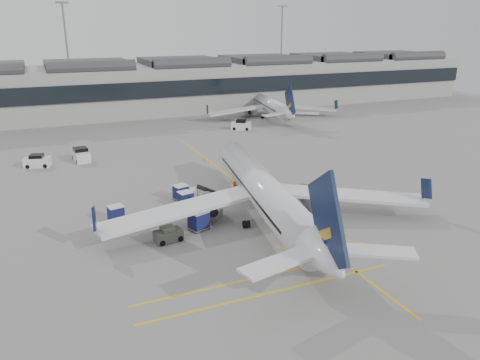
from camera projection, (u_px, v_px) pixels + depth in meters
name	position (u px, v px, depth m)	size (l,w,h in m)	color
ground	(199.00, 235.00, 47.13)	(220.00, 220.00, 0.00)	gray
terminal	(99.00, 88.00, 107.85)	(200.00, 20.45, 12.40)	#9E9E99
light_masts	(81.00, 48.00, 116.85)	(113.00, 0.60, 25.45)	slate
apron_markings	(248.00, 191.00, 59.60)	(0.25, 60.00, 0.01)	gold
airliner_main	(264.00, 192.00, 50.03)	(35.28, 38.84, 10.39)	silver
airliner_far	(270.00, 105.00, 106.64)	(30.36, 33.44, 8.96)	silver
belt_loader	(202.00, 197.00, 55.92)	(4.94, 3.16, 1.97)	silver
baggage_cart_a	(181.00, 192.00, 56.35)	(2.03, 1.81, 1.81)	gray
baggage_cart_b	(199.00, 220.00, 47.97)	(2.36, 2.16, 2.03)	gray
baggage_cart_c	(186.00, 198.00, 54.31)	(1.88, 1.64, 1.76)	gray
baggage_cart_d	(116.00, 213.00, 50.07)	(1.88, 1.65, 1.76)	gray
ramp_agent_a	(235.00, 189.00, 57.45)	(0.70, 0.46, 1.92)	#E73F0C
ramp_agent_b	(212.00, 215.00, 49.85)	(0.81, 0.63, 1.68)	#FF540D
pushback_tug	(168.00, 235.00, 45.55)	(2.82, 1.97, 1.47)	#4C5044
safety_cone_nose	(204.00, 159.00, 72.39)	(0.40, 0.40, 0.56)	#F24C0A
safety_cone_engine	(266.00, 194.00, 57.69)	(0.34, 0.34, 0.47)	#F24C0A
service_van_left	(37.00, 161.00, 69.40)	(4.01, 2.69, 1.89)	silver
service_van_mid	(81.00, 155.00, 72.37)	(2.56, 4.34, 2.11)	silver
service_van_right	(241.00, 125.00, 94.03)	(4.31, 3.72, 1.99)	silver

